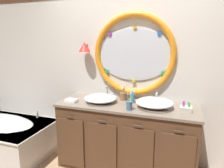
{
  "coord_description": "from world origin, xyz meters",
  "views": [
    {
      "loc": [
        0.68,
        -2.19,
        1.69
      ],
      "look_at": [
        -0.17,
        0.25,
        1.14
      ],
      "focal_mm": 32.97,
      "sensor_mm": 36.0,
      "label": 1
    }
  ],
  "objects": [
    {
      "name": "soap_dispenser",
      "position": [
        0.08,
        0.33,
        0.96
      ],
      "size": [
        0.06,
        0.06,
        0.17
      ],
      "color": "#388EBC",
      "rests_on": "vanity_counter"
    },
    {
      "name": "toiletry_basket",
      "position": [
        0.75,
        0.2,
        0.92
      ],
      "size": [
        0.13,
        0.11,
        0.12
      ],
      "color": "beige",
      "rests_on": "vanity_counter"
    },
    {
      "name": "faucet_set_left",
      "position": [
        -0.32,
        0.47,
        0.95
      ],
      "size": [
        0.21,
        0.12,
        0.17
      ],
      "color": "silver",
      "rests_on": "vanity_counter"
    },
    {
      "name": "toothbrush_holder_right",
      "position": [
        0.12,
        0.05,
        0.95
      ],
      "size": [
        0.08,
        0.08,
        0.21
      ],
      "color": "slate",
      "rests_on": "vanity_counter"
    },
    {
      "name": "sink_basin_right",
      "position": [
        0.39,
        0.22,
        0.95
      ],
      "size": [
        0.45,
        0.45,
        0.13
      ],
      "color": "white",
      "rests_on": "vanity_counter"
    },
    {
      "name": "back_wall_assembly",
      "position": [
        0.0,
        0.58,
        1.32
      ],
      "size": [
        6.4,
        0.26,
        2.6
      ],
      "color": "silver",
      "rests_on": "ground_plane"
    },
    {
      "name": "faucet_set_right",
      "position": [
        0.39,
        0.47,
        0.95
      ],
      "size": [
        0.24,
        0.13,
        0.14
      ],
      "color": "silver",
      "rests_on": "vanity_counter"
    },
    {
      "name": "folded_hand_towel",
      "position": [
        -0.68,
        0.1,
        0.91
      ],
      "size": [
        0.16,
        0.12,
        0.04
      ],
      "color": "white",
      "rests_on": "vanity_counter"
    },
    {
      "name": "sink_basin_left",
      "position": [
        -0.32,
        0.22,
        0.94
      ],
      "size": [
        0.42,
        0.42,
        0.11
      ],
      "color": "white",
      "rests_on": "vanity_counter"
    },
    {
      "name": "toothbrush_holder_left",
      "position": [
        -0.06,
        0.4,
        0.95
      ],
      "size": [
        0.09,
        0.09,
        0.2
      ],
      "color": "#996647",
      "rests_on": "vanity_counter"
    },
    {
      "name": "vanity_counter",
      "position": [
        0.03,
        0.24,
        0.45
      ],
      "size": [
        1.78,
        0.65,
        0.89
      ],
      "color": "brown",
      "rests_on": "ground_plane"
    }
  ]
}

